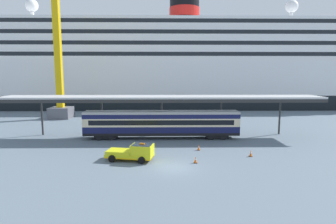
{
  "coord_description": "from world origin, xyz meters",
  "views": [
    {
      "loc": [
        -0.98,
        -27.37,
        9.41
      ],
      "look_at": [
        -0.38,
        9.18,
        4.5
      ],
      "focal_mm": 29.64,
      "sensor_mm": 36.0,
      "label": 1
    }
  ],
  "objects": [
    {
      "name": "ground_plane",
      "position": [
        0.0,
        0.0,
        0.0
      ],
      "size": [
        400.0,
        400.0,
        0.0
      ],
      "primitive_type": "plane",
      "color": "slate"
    },
    {
      "name": "cruise_ship",
      "position": [
        -1.08,
        57.4,
        11.64
      ],
      "size": [
        136.53,
        25.31,
        34.79
      ],
      "color": "black",
      "rests_on": "ground"
    },
    {
      "name": "traffic_cone_near",
      "position": [
        3.42,
        6.46,
        0.38
      ],
      "size": [
        0.36,
        0.36,
        0.76
      ],
      "color": "black",
      "rests_on": "ground"
    },
    {
      "name": "service_truck",
      "position": [
        -4.23,
        2.34,
        0.99
      ],
      "size": [
        5.5,
        3.02,
        2.02
      ],
      "color": "yellow",
      "rests_on": "ground"
    },
    {
      "name": "dockside_crane",
      "position": [
        -22.55,
        32.89,
        19.61
      ],
      "size": [
        16.18,
        4.4,
        62.03
      ],
      "color": "#595960",
      "rests_on": "ground"
    },
    {
      "name": "traffic_cone_far",
      "position": [
        9.13,
        3.66,
        0.37
      ],
      "size": [
        0.36,
        0.36,
        0.75
      ],
      "color": "black",
      "rests_on": "ground"
    },
    {
      "name": "traffic_cone_mid",
      "position": [
        2.44,
        1.36,
        0.36
      ],
      "size": [
        0.36,
        0.36,
        0.74
      ],
      "color": "black",
      "rests_on": "ground"
    },
    {
      "name": "train_carriage",
      "position": [
        -1.28,
        13.11,
        2.31
      ],
      "size": [
        22.71,
        2.81,
        4.11
      ],
      "color": "black",
      "rests_on": "ground"
    },
    {
      "name": "platform_canopy",
      "position": [
        -1.28,
        13.52,
        6.02
      ],
      "size": [
        46.89,
        5.21,
        6.28
      ],
      "color": "beige",
      "rests_on": "ground"
    }
  ]
}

